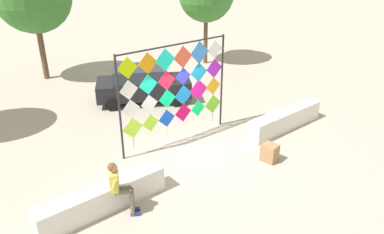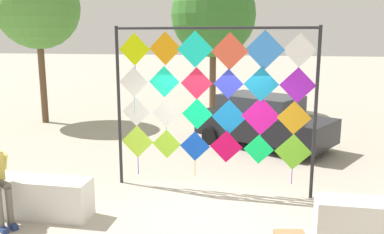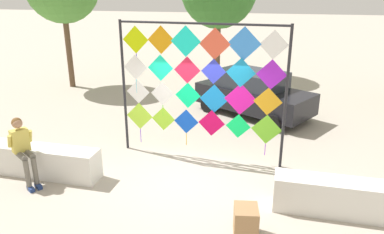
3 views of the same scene
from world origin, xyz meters
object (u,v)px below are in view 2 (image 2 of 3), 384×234
Objects in this scene: parked_car at (263,121)px; tree_palm_like at (215,14)px; kite_display_rack at (214,95)px; tree_broadleaf at (39,5)px.

tree_palm_like is at bearing 111.41° from parked_car.
kite_display_rack is 0.72× the size of tree_broadleaf.
tree_broadleaf is at bearing 140.77° from kite_display_rack.
kite_display_rack is at bearing -82.70° from tree_palm_like.
tree_palm_like reaches higher than tree_broadleaf.
parked_car is 6.94m from tree_palm_like.
parked_car is at bearing -68.59° from tree_palm_like.
kite_display_rack is 0.98× the size of parked_car.
tree_broadleaf is (-8.25, 2.13, 3.59)m from parked_car.
kite_display_rack reaches higher than parked_car.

